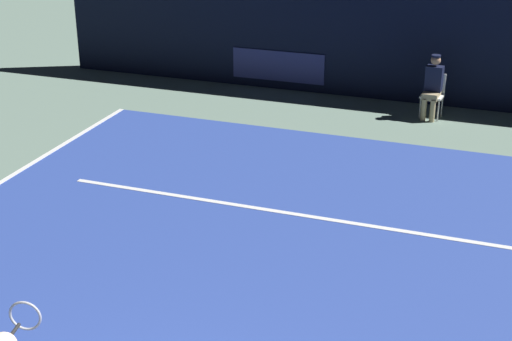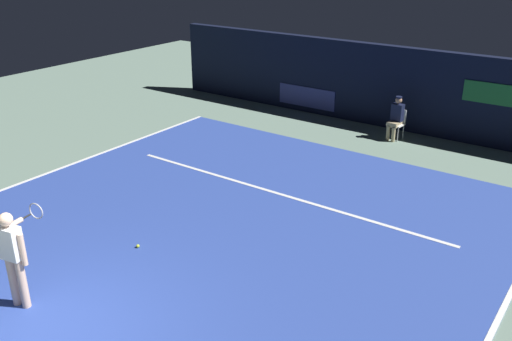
{
  "view_description": "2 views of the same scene",
  "coord_description": "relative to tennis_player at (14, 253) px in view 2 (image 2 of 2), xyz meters",
  "views": [
    {
      "loc": [
        2.47,
        -3.58,
        5.18
      ],
      "look_at": [
        -0.81,
        5.52,
        1.09
      ],
      "focal_mm": 53.62,
      "sensor_mm": 36.0,
      "label": 1
    },
    {
      "loc": [
        6.56,
        -3.57,
        5.67
      ],
      "look_at": [
        0.05,
        5.58,
        0.93
      ],
      "focal_mm": 38.81,
      "sensor_mm": 36.0,
      "label": 2
    }
  ],
  "objects": [
    {
      "name": "ground_plane",
      "position": [
        1.05,
        4.14,
        -0.99
      ],
      "size": [
        33.01,
        33.01,
        0.0
      ],
      "primitive_type": "plane",
      "color": "slate"
    },
    {
      "name": "court_surface",
      "position": [
        1.05,
        4.14,
        -0.98
      ],
      "size": [
        11.16,
        11.1,
        0.01
      ],
      "primitive_type": "cube",
      "color": "#2D479E",
      "rests_on": "ground"
    },
    {
      "name": "line_sideline_left",
      "position": [
        6.58,
        4.14,
        -0.97
      ],
      "size": [
        0.1,
        11.1,
        0.01
      ],
      "primitive_type": "cube",
      "color": "white",
      "rests_on": "court_surface"
    },
    {
      "name": "line_sideline_right",
      "position": [
        -4.48,
        4.14,
        -0.97
      ],
      "size": [
        0.1,
        11.1,
        0.01
      ],
      "primitive_type": "cube",
      "color": "white",
      "rests_on": "court_surface"
    },
    {
      "name": "line_service",
      "position": [
        1.05,
        6.08,
        -0.97
      ],
      "size": [
        8.7,
        0.1,
        0.01
      ],
      "primitive_type": "cube",
      "color": "white",
      "rests_on": "court_surface"
    },
    {
      "name": "back_wall",
      "position": [
        1.05,
        12.45,
        0.31
      ],
      "size": [
        16.35,
        0.33,
        2.6
      ],
      "color": "black",
      "rests_on": "ground"
    },
    {
      "name": "tennis_player",
      "position": [
        0.0,
        0.0,
        0.0
      ],
      "size": [
        0.77,
        0.93,
        1.73
      ],
      "color": "beige",
      "rests_on": "ground"
    },
    {
      "name": "line_judge_on_chair",
      "position": [
        1.82,
        11.42,
        -0.3
      ],
      "size": [
        0.48,
        0.56,
        1.32
      ],
      "color": "white",
      "rests_on": "ground"
    },
    {
      "name": "tennis_ball",
      "position": [
        0.21,
        2.39,
        -0.94
      ],
      "size": [
        0.07,
        0.07,
        0.07
      ],
      "primitive_type": "sphere",
      "color": "#CCE033",
      "rests_on": "court_surface"
    }
  ]
}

